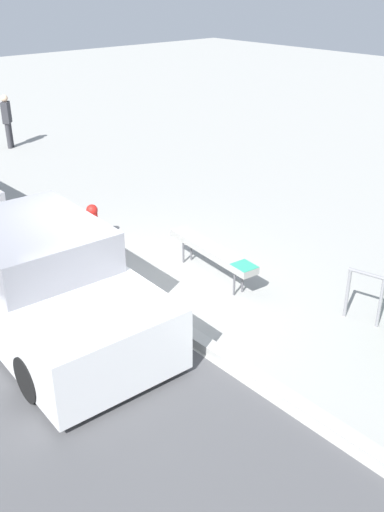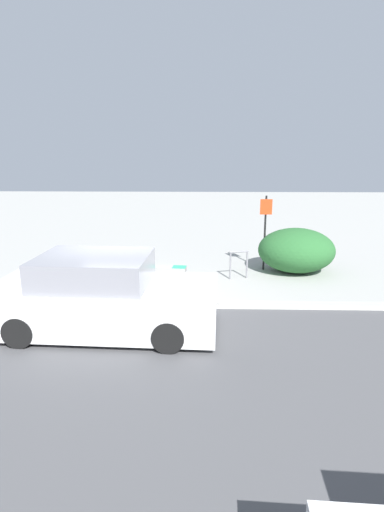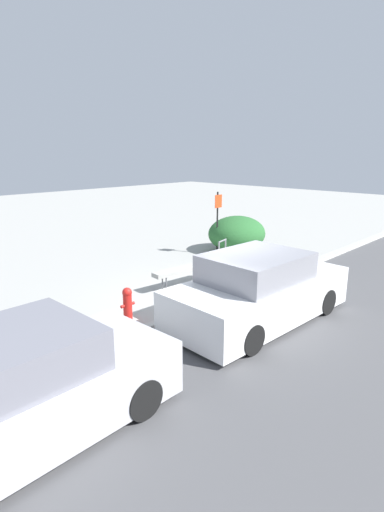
# 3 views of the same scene
# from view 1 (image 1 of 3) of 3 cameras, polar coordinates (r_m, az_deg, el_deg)

# --- Properties ---
(ground_plane) EXTENTS (60.00, 60.00, 0.00)m
(ground_plane) POSITION_cam_1_polar(r_m,az_deg,el_deg) (9.25, -6.36, -4.20)
(ground_plane) COLOR #9E9E99
(curb) EXTENTS (60.00, 0.20, 0.13)m
(curb) POSITION_cam_1_polar(r_m,az_deg,el_deg) (9.22, -6.38, -3.86)
(curb) COLOR #A8A8A3
(curb) RESTS_ON ground_plane
(bench) EXTENTS (2.08, 0.52, 0.57)m
(bench) POSITION_cam_1_polar(r_m,az_deg,el_deg) (9.61, 2.02, 0.52)
(bench) COLOR #515156
(bench) RESTS_ON ground_plane
(bike_rack) EXTENTS (0.55, 0.18, 0.83)m
(bike_rack) POSITION_cam_1_polar(r_m,az_deg,el_deg) (8.74, 16.88, -3.46)
(bike_rack) COLOR gray
(bike_rack) RESTS_ON ground_plane
(fire_hydrant) EXTENTS (0.36, 0.22, 0.77)m
(fire_hydrant) POSITION_cam_1_polar(r_m,az_deg,el_deg) (11.13, -9.88, 3.36)
(fire_hydrant) COLOR red
(fire_hydrant) RESTS_ON ground_plane
(pedestrian) EXTENTS (0.40, 0.38, 1.56)m
(pedestrian) POSITION_cam_1_polar(r_m,az_deg,el_deg) (18.12, -17.99, 12.84)
(pedestrian) COLOR #333338
(pedestrian) RESTS_ON ground_plane
(parked_car_near) EXTENTS (4.58, 2.09, 1.57)m
(parked_car_near) POSITION_cam_1_polar(r_m,az_deg,el_deg) (8.49, -14.78, -2.57)
(parked_car_near) COLOR black
(parked_car_near) RESTS_ON ground_plane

